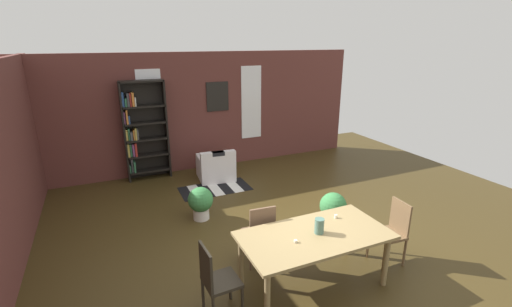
{
  "coord_description": "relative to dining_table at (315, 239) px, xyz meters",
  "views": [
    {
      "loc": [
        -2.35,
        -3.94,
        3.15
      ],
      "look_at": [
        0.23,
        1.81,
        1.1
      ],
      "focal_mm": 24.73,
      "sensor_mm": 36.0,
      "label": 1
    }
  ],
  "objects": [
    {
      "name": "dining_chair_head_right",
      "position": [
        1.34,
        -0.01,
        -0.18
      ],
      "size": [
        0.43,
        0.43,
        0.95
      ],
      "color": "brown",
      "rests_on": "ground"
    },
    {
      "name": "dining_chair_far_left",
      "position": [
        -0.44,
        0.73,
        -0.18
      ],
      "size": [
        0.43,
        0.43,
        0.95
      ],
      "color": "brown",
      "rests_on": "ground"
    },
    {
      "name": "back_wall_brick",
      "position": [
        0.03,
        5.12,
        0.75
      ],
      "size": [
        8.24,
        0.12,
        2.88
      ],
      "primitive_type": "cube",
      "color": "brown",
      "rests_on": "ground"
    },
    {
      "name": "striped_rug",
      "position": [
        -0.21,
        3.6,
        -0.69
      ],
      "size": [
        1.53,
        0.79,
        0.01
      ],
      "color": "black",
      "rests_on": "ground"
    },
    {
      "name": "armchair_white",
      "position": [
        0.0,
        4.16,
        -0.41
      ],
      "size": [
        0.87,
        0.87,
        0.75
      ],
      "color": "white",
      "rests_on": "ground"
    },
    {
      "name": "dining_table",
      "position": [
        0.0,
        0.0,
        0.0
      ],
      "size": [
        1.94,
        1.0,
        0.77
      ],
      "color": "#947C4F",
      "rests_on": "ground"
    },
    {
      "name": "window_pane_0",
      "position": [
        -1.24,
        5.05,
        0.89
      ],
      "size": [
        0.55,
        0.02,
        1.87
      ],
      "primitive_type": "cube",
      "color": "white"
    },
    {
      "name": "vase_on_table",
      "position": [
        0.06,
        -0.0,
        0.18
      ],
      "size": [
        0.12,
        0.12,
        0.2
      ],
      "primitive_type": "cylinder",
      "color": "#4C7266",
      "rests_on": "dining_table"
    },
    {
      "name": "ground_plane",
      "position": [
        0.03,
        0.62,
        -0.69
      ],
      "size": [
        11.54,
        11.54,
        0.0
      ],
      "primitive_type": "plane",
      "color": "#3F3115"
    },
    {
      "name": "window_pane_1",
      "position": [
        1.3,
        5.05,
        0.89
      ],
      "size": [
        0.55,
        0.02,
        1.87
      ],
      "primitive_type": "cube",
      "color": "white"
    },
    {
      "name": "potted_plant_by_shelf",
      "position": [
        1.19,
        1.21,
        -0.35
      ],
      "size": [
        0.47,
        0.47,
        0.61
      ],
      "color": "#9E6042",
      "rests_on": "ground"
    },
    {
      "name": "framed_picture",
      "position": [
        0.38,
        5.04,
        1.11
      ],
      "size": [
        0.56,
        0.03,
        0.72
      ],
      "primitive_type": "cube",
      "color": "black"
    },
    {
      "name": "dining_chair_head_left",
      "position": [
        -1.34,
        -0.0,
        -0.18
      ],
      "size": [
        0.42,
        0.42,
        0.95
      ],
      "color": "#312A20",
      "rests_on": "ground"
    },
    {
      "name": "bookshelf_tall",
      "position": [
        -1.5,
        4.88,
        0.48
      ],
      "size": [
        0.98,
        0.29,
        2.3
      ],
      "color": "black",
      "rests_on": "ground"
    },
    {
      "name": "tealight_candle_1",
      "position": [
        -0.33,
        -0.07,
        0.1
      ],
      "size": [
        0.04,
        0.04,
        0.03
      ],
      "primitive_type": "cylinder",
      "color": "silver",
      "rests_on": "dining_table"
    },
    {
      "name": "potted_plant_corner",
      "position": [
        -0.86,
        2.39,
        -0.35
      ],
      "size": [
        0.46,
        0.46,
        0.61
      ],
      "color": "silver",
      "rests_on": "ground"
    },
    {
      "name": "tealight_candle_0",
      "position": [
        0.5,
        0.24,
        0.11
      ],
      "size": [
        0.04,
        0.04,
        0.05
      ],
      "primitive_type": "cylinder",
      "color": "silver",
      "rests_on": "dining_table"
    }
  ]
}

